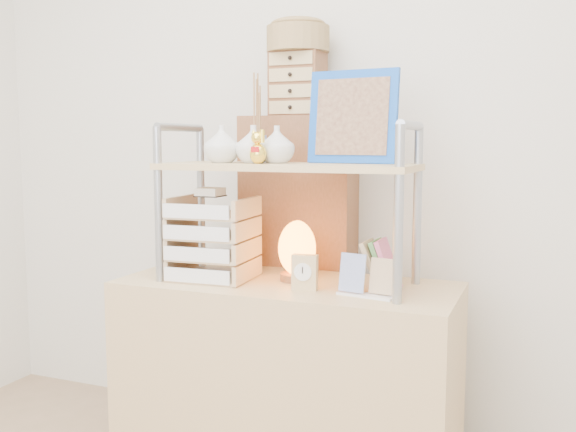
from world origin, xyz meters
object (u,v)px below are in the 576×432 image
Objects in this scene: desk at (287,384)px; cabinet at (299,280)px; letter_tray at (212,243)px; salt_lamp at (297,250)px.

desk is 0.89× the size of cabinet.
cabinet is at bearing 66.64° from letter_tray.
cabinet is 6.20× the size of salt_lamp.
cabinet is at bearing 109.83° from salt_lamp.
cabinet reaches higher than salt_lamp.
desk is 0.49m from salt_lamp.
letter_tray is 0.31m from salt_lamp.
desk is 0.58m from letter_tray.
salt_lamp is (0.30, 0.09, -0.02)m from letter_tray.
cabinet is 0.50m from letter_tray.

